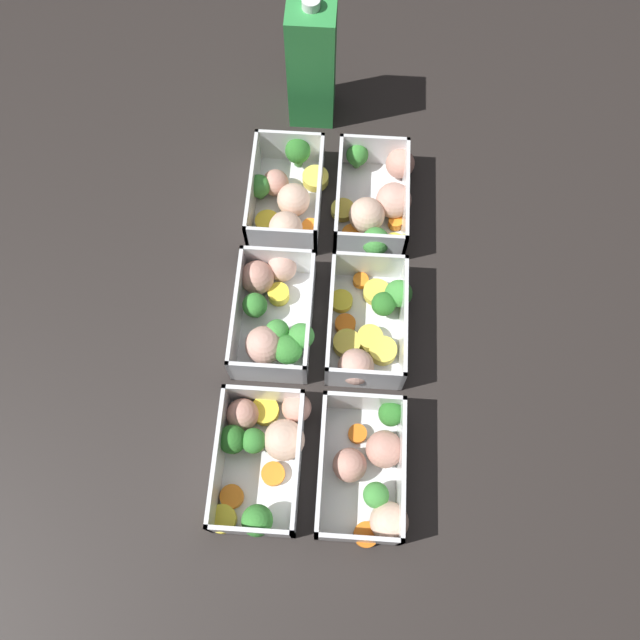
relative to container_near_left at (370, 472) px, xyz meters
name	(u,v)px	position (x,y,z in m)	size (l,w,h in m)	color
ground_plane	(320,326)	(0.19, 0.07, -0.02)	(4.00, 4.00, 0.00)	#282321
container_near_left	(370,472)	(0.00, 0.00, 0.00)	(0.17, 0.11, 0.06)	white
container_near_center	(368,327)	(0.19, 0.01, 0.00)	(0.17, 0.11, 0.06)	white
container_near_right	(377,202)	(0.38, 0.00, 0.00)	(0.18, 0.13, 0.06)	white
container_far_left	(262,451)	(0.02, 0.13, 0.00)	(0.18, 0.12, 0.06)	white
container_far_center	(273,315)	(0.19, 0.13, 0.00)	(0.18, 0.11, 0.06)	white
container_far_right	(287,197)	(0.37, 0.13, 0.00)	(0.17, 0.11, 0.06)	white
juice_carton	(312,64)	(0.55, 0.11, 0.07)	(0.07, 0.07, 0.20)	green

